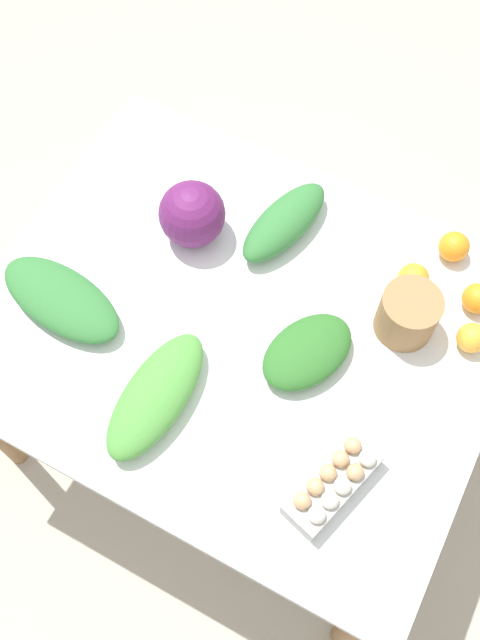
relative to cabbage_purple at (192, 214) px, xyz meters
The scene contains 13 objects.
ground_plane 0.87m from the cabbage_purple, 37.59° to the right, with size 8.00×8.00×0.00m, color #B2A899.
dining_table 0.35m from the cabbage_purple, 37.59° to the right, with size 1.30×1.06×0.73m.
cabbage_purple is the anchor object (origin of this frame).
egg_carton 0.77m from the cabbage_purple, 36.29° to the right, with size 0.16×0.27×0.09m.
paper_bag 0.61m from the cabbage_purple, ahead, with size 0.15×0.15×0.14m, color #997047.
greens_bunch_dandelion 0.49m from the cabbage_purple, 70.66° to the right, with size 0.36×0.15×0.08m, color #4C933D.
greens_bunch_scallion 0.25m from the cabbage_purple, 29.18° to the left, with size 0.31×0.12×0.09m, color #337538.
greens_bunch_chard 0.40m from the cabbage_purple, 117.77° to the right, with size 0.36×0.17×0.07m, color #337538.
greens_bunch_beet_tops 0.47m from the cabbage_purple, 24.09° to the right, with size 0.25×0.16×0.08m, color #2D6B28.
orange_0 0.76m from the cabbage_purple, 10.86° to the left, with size 0.08×0.08×0.08m, color orange.
orange_1 0.69m from the cabbage_purple, 22.13° to the left, with size 0.08×0.08×0.08m, color orange.
orange_2 0.77m from the cabbage_purple, ahead, with size 0.08×0.08×0.08m, color #F9A833.
orange_3 0.60m from the cabbage_purple, 11.57° to the left, with size 0.08×0.08×0.08m, color orange.
Camera 1 is at (0.38, -0.71, 2.35)m, focal length 40.00 mm.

